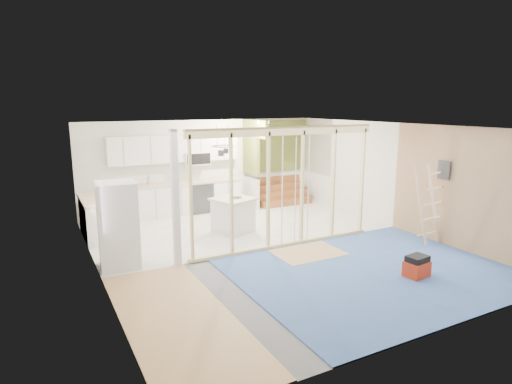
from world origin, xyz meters
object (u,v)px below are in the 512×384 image
fridge (119,225)px  ladder (429,205)px  toolbox (417,267)px  island (233,215)px

fridge → ladder: ladder is taller
toolbox → ladder: (1.63, 1.20, 0.71)m
fridge → toolbox: bearing=-27.7°
island → toolbox: (1.75, -4.01, -0.23)m
island → ladder: size_ratio=0.62×
fridge → toolbox: 5.50m
island → fridge: bearing=-178.2°
fridge → toolbox: size_ratio=3.57×
island → toolbox: 4.38m
fridge → toolbox: (4.58, -2.98, -0.63)m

